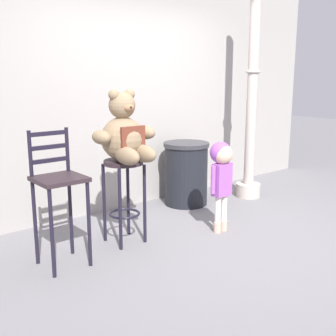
{
  "coord_description": "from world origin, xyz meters",
  "views": [
    {
      "loc": [
        -2.94,
        -2.6,
        1.6
      ],
      "look_at": [
        -0.3,
        0.57,
        0.7
      ],
      "focal_mm": 44.99,
      "sensor_mm": 36.0,
      "label": 1
    }
  ],
  "objects_px": {
    "child_walking": "(221,167)",
    "lamppost": "(251,113)",
    "bar_stool_with_teddy": "(124,185)",
    "bar_chair_empty": "(58,188)",
    "teddy_bear": "(125,135)",
    "trash_bin": "(186,173)"
  },
  "relations": [
    {
      "from": "bar_stool_with_teddy",
      "to": "bar_chair_empty",
      "type": "relative_size",
      "value": 0.7
    },
    {
      "from": "trash_bin",
      "to": "child_walking",
      "type": "bearing_deg",
      "value": -111.5
    },
    {
      "from": "bar_stool_with_teddy",
      "to": "teddy_bear",
      "type": "relative_size",
      "value": 1.23
    },
    {
      "from": "child_walking",
      "to": "lamppost",
      "type": "height_order",
      "value": "lamppost"
    },
    {
      "from": "child_walking",
      "to": "trash_bin",
      "type": "distance_m",
      "value": 1.06
    },
    {
      "from": "bar_stool_with_teddy",
      "to": "bar_chair_empty",
      "type": "height_order",
      "value": "bar_chair_empty"
    },
    {
      "from": "bar_stool_with_teddy",
      "to": "trash_bin",
      "type": "height_order",
      "value": "bar_stool_with_teddy"
    },
    {
      "from": "teddy_bear",
      "to": "child_walking",
      "type": "bearing_deg",
      "value": -21.84
    },
    {
      "from": "child_walking",
      "to": "trash_bin",
      "type": "xyz_separation_m",
      "value": [
        0.37,
        0.95,
        -0.29
      ]
    },
    {
      "from": "teddy_bear",
      "to": "lamppost",
      "type": "distance_m",
      "value": 2.19
    },
    {
      "from": "bar_chair_empty",
      "to": "child_walking",
      "type": "bearing_deg",
      "value": -11.62
    },
    {
      "from": "child_walking",
      "to": "bar_chair_empty",
      "type": "xyz_separation_m",
      "value": [
        -1.63,
        0.33,
        -0.01
      ]
    },
    {
      "from": "child_walking",
      "to": "lamppost",
      "type": "relative_size",
      "value": 0.33
    },
    {
      "from": "teddy_bear",
      "to": "child_walking",
      "type": "height_order",
      "value": "teddy_bear"
    },
    {
      "from": "bar_stool_with_teddy",
      "to": "trash_bin",
      "type": "bearing_deg",
      "value": 22.73
    },
    {
      "from": "teddy_bear",
      "to": "lamppost",
      "type": "height_order",
      "value": "lamppost"
    },
    {
      "from": "child_walking",
      "to": "lamppost",
      "type": "distance_m",
      "value": 1.47
    },
    {
      "from": "trash_bin",
      "to": "lamppost",
      "type": "height_order",
      "value": "lamppost"
    },
    {
      "from": "teddy_bear",
      "to": "lamppost",
      "type": "relative_size",
      "value": 0.23
    },
    {
      "from": "lamppost",
      "to": "child_walking",
      "type": "bearing_deg",
      "value": -152.23
    },
    {
      "from": "child_walking",
      "to": "bar_chair_empty",
      "type": "bearing_deg",
      "value": -113.96
    },
    {
      "from": "bar_chair_empty",
      "to": "teddy_bear",
      "type": "bearing_deg",
      "value": 2.97
    }
  ]
}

